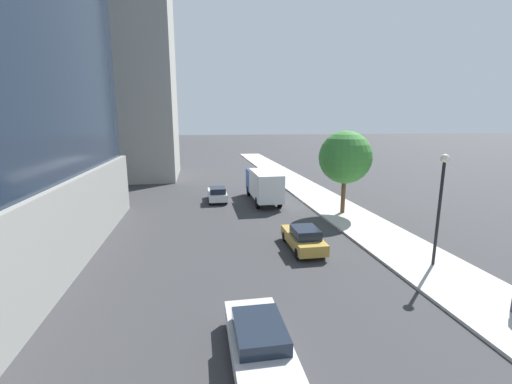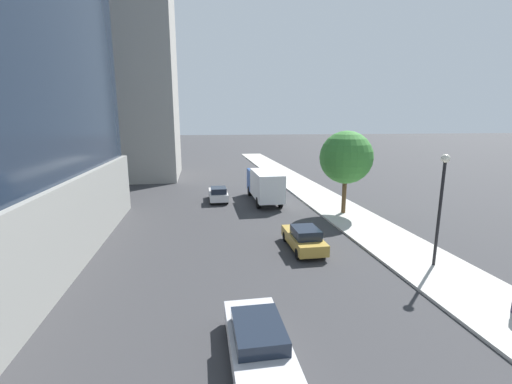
{
  "view_description": "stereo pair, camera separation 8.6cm",
  "coord_description": "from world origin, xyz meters",
  "views": [
    {
      "loc": [
        -4.38,
        -0.28,
        7.75
      ],
      "look_at": [
        -1.64,
        15.61,
        4.39
      ],
      "focal_mm": 23.83,
      "sensor_mm": 36.0,
      "label": 1
    },
    {
      "loc": [
        -4.29,
        -0.3,
        7.75
      ],
      "look_at": [
        -1.64,
        15.61,
        4.39
      ],
      "focal_mm": 23.83,
      "sensor_mm": 36.0,
      "label": 2
    }
  ],
  "objects": [
    {
      "name": "box_truck",
      "position": [
        1.85,
        31.59,
        1.79
      ],
      "size": [
        2.35,
        7.97,
        3.12
      ],
      "color": "#1E4799",
      "rests_on": "ground"
    },
    {
      "name": "street_lamp",
      "position": [
        8.0,
        15.06,
        4.05
      ],
      "size": [
        0.44,
        0.44,
        5.98
      ],
      "color": "black",
      "rests_on": "sidewalk"
    },
    {
      "name": "street_tree",
      "position": [
        7.6,
        26.0,
        4.83
      ],
      "size": [
        4.34,
        4.34,
        6.87
      ],
      "color": "brown",
      "rests_on": "sidewalk"
    },
    {
      "name": "construction_building",
      "position": [
        -14.46,
        49.71,
        18.48
      ],
      "size": [
        25.32,
        18.76,
        43.46
      ],
      "color": "#9E9B93",
      "rests_on": "ground"
    },
    {
      "name": "sidewalk",
      "position": [
        7.8,
        20.0,
        0.07
      ],
      "size": [
        4.52,
        120.0,
        0.15
      ],
      "primitive_type": "cube",
      "color": "#B2AFA8",
      "rests_on": "ground"
    },
    {
      "name": "car_white",
      "position": [
        -2.6,
        32.55,
        0.75
      ],
      "size": [
        1.74,
        4.15,
        1.5
      ],
      "color": "silver",
      "rests_on": "ground"
    },
    {
      "name": "car_silver",
      "position": [
        -2.6,
        9.39,
        0.7
      ],
      "size": [
        1.89,
        4.74,
        1.38
      ],
      "color": "#B7B7BC",
      "rests_on": "ground"
    },
    {
      "name": "car_gold",
      "position": [
        1.85,
        18.73,
        0.72
      ],
      "size": [
        1.74,
        4.34,
        1.49
      ],
      "color": "#AD8938",
      "rests_on": "ground"
    }
  ]
}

